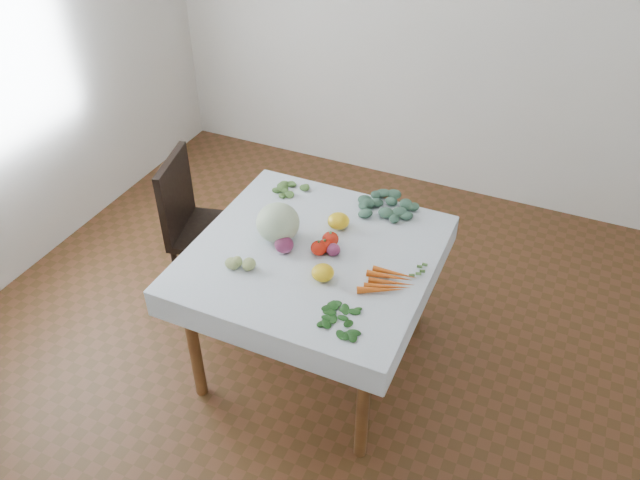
{
  "coord_description": "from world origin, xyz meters",
  "views": [
    {
      "loc": [
        0.97,
        -2.09,
        2.61
      ],
      "look_at": [
        0.03,
        0.02,
        0.82
      ],
      "focal_mm": 35.0,
      "sensor_mm": 36.0,
      "label": 1
    }
  ],
  "objects_px": {
    "cabbage": "(278,223)",
    "heirloom_back": "(339,221)",
    "chair": "(196,220)",
    "carrot_bunch": "(389,282)",
    "table": "(313,268)"
  },
  "relations": [
    {
      "from": "chair",
      "to": "carrot_bunch",
      "type": "height_order",
      "value": "chair"
    },
    {
      "from": "cabbage",
      "to": "carrot_bunch",
      "type": "relative_size",
      "value": 0.97
    },
    {
      "from": "cabbage",
      "to": "heirloom_back",
      "type": "distance_m",
      "value": 0.31
    },
    {
      "from": "chair",
      "to": "carrot_bunch",
      "type": "relative_size",
      "value": 4.18
    },
    {
      "from": "heirloom_back",
      "to": "carrot_bunch",
      "type": "xyz_separation_m",
      "value": [
        0.37,
        -0.3,
        -0.02
      ]
    },
    {
      "from": "table",
      "to": "carrot_bunch",
      "type": "bearing_deg",
      "value": -10.54
    },
    {
      "from": "cabbage",
      "to": "heirloom_back",
      "type": "height_order",
      "value": "cabbage"
    },
    {
      "from": "cabbage",
      "to": "table",
      "type": "bearing_deg",
      "value": -6.81
    },
    {
      "from": "carrot_bunch",
      "to": "chair",
      "type": "bearing_deg",
      "value": 165.25
    },
    {
      "from": "chair",
      "to": "cabbage",
      "type": "xyz_separation_m",
      "value": [
        0.66,
        -0.23,
        0.33
      ]
    },
    {
      "from": "chair",
      "to": "heirloom_back",
      "type": "xyz_separation_m",
      "value": [
        0.89,
        -0.03,
        0.28
      ]
    },
    {
      "from": "carrot_bunch",
      "to": "table",
      "type": "bearing_deg",
      "value": 169.46
    },
    {
      "from": "table",
      "to": "carrot_bunch",
      "type": "distance_m",
      "value": 0.43
    },
    {
      "from": "carrot_bunch",
      "to": "heirloom_back",
      "type": "bearing_deg",
      "value": 140.74
    },
    {
      "from": "chair",
      "to": "cabbage",
      "type": "height_order",
      "value": "cabbage"
    }
  ]
}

